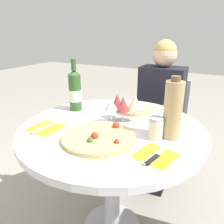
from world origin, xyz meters
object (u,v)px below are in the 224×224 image
(seated_diner, at_px, (157,121))
(tall_carafe, at_px, (173,110))
(wine_bottle, at_px, (75,91))
(dining_table, at_px, (112,145))
(chair_behind_diner, at_px, (160,128))
(pizza_large, at_px, (99,137))

(seated_diner, distance_m, tall_carafe, 0.79)
(seated_diner, distance_m, wine_bottle, 0.76)
(dining_table, bearing_deg, wine_bottle, 159.02)
(seated_diner, height_order, wine_bottle, seated_diner)
(chair_behind_diner, xyz_separation_m, tall_carafe, (0.25, -0.80, 0.47))
(tall_carafe, bearing_deg, pizza_large, -148.78)
(dining_table, height_order, chair_behind_diner, chair_behind_diner)
(seated_diner, relative_size, tall_carafe, 3.86)
(dining_table, distance_m, wine_bottle, 0.43)
(pizza_large, distance_m, wine_bottle, 0.46)
(seated_diner, distance_m, pizza_large, 0.87)
(chair_behind_diner, distance_m, seated_diner, 0.18)
(chair_behind_diner, height_order, wine_bottle, wine_bottle)
(dining_table, xyz_separation_m, chair_behind_diner, (0.06, 0.81, -0.21))
(chair_behind_diner, bearing_deg, dining_table, 85.59)
(dining_table, bearing_deg, pizza_large, -85.41)
(chair_behind_diner, distance_m, tall_carafe, 0.96)
(chair_behind_diner, bearing_deg, wine_bottle, 60.13)
(seated_diner, xyz_separation_m, wine_bottle, (-0.39, -0.55, 0.33))
(seated_diner, height_order, pizza_large, seated_diner)
(pizza_large, height_order, wine_bottle, wine_bottle)
(seated_diner, xyz_separation_m, pizza_large, (-0.05, -0.84, 0.22))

